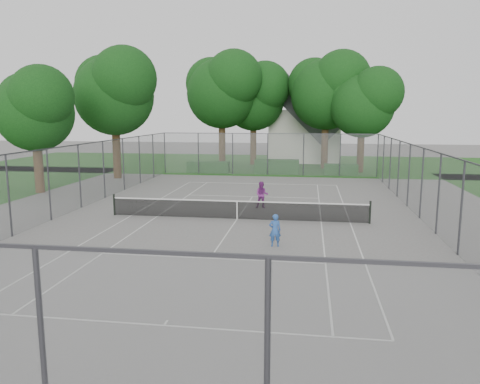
# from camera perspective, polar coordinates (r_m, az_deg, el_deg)

# --- Properties ---
(ground) EXTENTS (120.00, 120.00, 0.00)m
(ground) POSITION_cam_1_polar(r_m,az_deg,el_deg) (23.19, -0.36, -3.33)
(ground) COLOR slate
(ground) RESTS_ON ground
(grass_far) EXTENTS (60.00, 20.00, 0.00)m
(grass_far) POSITION_cam_1_polar(r_m,az_deg,el_deg) (48.74, 4.31, 3.46)
(grass_far) COLOR #1A4A15
(grass_far) RESTS_ON ground
(court_markings) EXTENTS (11.03, 23.83, 0.01)m
(court_markings) POSITION_cam_1_polar(r_m,az_deg,el_deg) (23.19, -0.36, -3.32)
(court_markings) COLOR silver
(court_markings) RESTS_ON ground
(tennis_net) EXTENTS (12.87, 0.10, 1.10)m
(tennis_net) POSITION_cam_1_polar(r_m,az_deg,el_deg) (23.08, -0.36, -2.10)
(tennis_net) COLOR black
(tennis_net) RESTS_ON ground
(perimeter_fence) EXTENTS (18.08, 34.08, 3.52)m
(perimeter_fence) POSITION_cam_1_polar(r_m,az_deg,el_deg) (22.85, -0.37, 1.09)
(perimeter_fence) COLOR #38383D
(perimeter_fence) RESTS_ON ground
(tree_far_left) EXTENTS (7.70, 7.03, 11.06)m
(tree_far_left) POSITION_cam_1_polar(r_m,az_deg,el_deg) (45.83, -2.14, 12.61)
(tree_far_left) COLOR #3A2615
(tree_far_left) RESTS_ON ground
(tree_far_midleft) EXTENTS (7.10, 6.49, 10.21)m
(tree_far_midleft) POSITION_cam_1_polar(r_m,az_deg,el_deg) (47.72, 1.76, 11.79)
(tree_far_midleft) COLOR #3A2615
(tree_far_midleft) RESTS_ON ground
(tree_far_midright) EXTENTS (7.54, 6.89, 10.84)m
(tree_far_midright) POSITION_cam_1_polar(r_m,az_deg,el_deg) (45.03, 10.62, 12.32)
(tree_far_midright) COLOR #3A2615
(tree_far_midright) RESTS_ON ground
(tree_far_right) EXTENTS (6.34, 5.79, 9.11)m
(tree_far_right) POSITION_cam_1_polar(r_m,az_deg,el_deg) (42.57, 14.85, 10.72)
(tree_far_right) COLOR #3A2615
(tree_far_right) RESTS_ON ground
(tree_side_back) EXTENTS (7.14, 6.52, 10.26)m
(tree_side_back) POSITION_cam_1_polar(r_m,az_deg,el_deg) (38.73, -15.04, 12.03)
(tree_side_back) COLOR #3A2615
(tree_side_back) RESTS_ON ground
(tree_side_front) EXTENTS (5.69, 5.20, 8.18)m
(tree_side_front) POSITION_cam_1_polar(r_m,az_deg,el_deg) (33.17, -23.74, 9.54)
(tree_side_front) COLOR #3A2615
(tree_side_front) RESTS_ON ground
(hedge_left) EXTENTS (3.73, 1.12, 0.93)m
(hedge_left) POSITION_cam_1_polar(r_m,az_deg,el_deg) (41.74, -3.88, 3.08)
(hedge_left) COLOR #174516
(hedge_left) RESTS_ON ground
(hedge_mid) EXTENTS (3.82, 1.09, 1.20)m
(hedge_mid) POSITION_cam_1_polar(r_m,az_deg,el_deg) (40.85, 4.51, 3.12)
(hedge_mid) COLOR #174516
(hedge_mid) RESTS_ON ground
(hedge_right) EXTENTS (2.84, 1.04, 0.85)m
(hedge_right) POSITION_cam_1_polar(r_m,az_deg,el_deg) (41.20, 12.20, 2.74)
(hedge_right) COLOR #174516
(hedge_right) RESTS_ON ground
(house) EXTENTS (7.34, 5.69, 9.14)m
(house) POSITION_cam_1_polar(r_m,az_deg,el_deg) (51.25, 7.88, 7.82)
(house) COLOR beige
(house) RESTS_ON ground
(girl_player) EXTENTS (0.52, 0.39, 1.30)m
(girl_player) POSITION_cam_1_polar(r_m,az_deg,el_deg) (18.46, 4.28, -4.66)
(girl_player) COLOR #2B57A4
(girl_player) RESTS_ON ground
(woman_player) EXTENTS (0.72, 0.56, 1.48)m
(woman_player) POSITION_cam_1_polar(r_m,az_deg,el_deg) (25.81, 2.69, -0.34)
(woman_player) COLOR #752776
(woman_player) RESTS_ON ground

